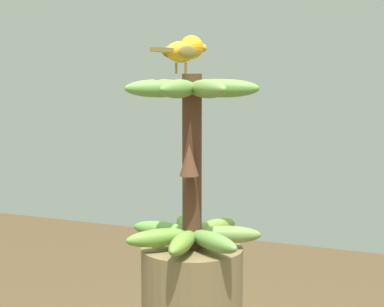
# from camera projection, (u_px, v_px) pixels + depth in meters

# --- Properties ---
(banana_bunch) EXTENTS (0.27, 0.27, 0.33)m
(banana_bunch) POSITION_uv_depth(u_px,v_px,m) (192.00, 162.00, 1.20)
(banana_bunch) COLOR #4C2D1E
(banana_bunch) RESTS_ON banana_tree
(perched_bird) EXTENTS (0.17, 0.06, 0.08)m
(perched_bird) POSITION_uv_depth(u_px,v_px,m) (185.00, 50.00, 1.23)
(perched_bird) COLOR #C68933
(perched_bird) RESTS_ON banana_bunch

